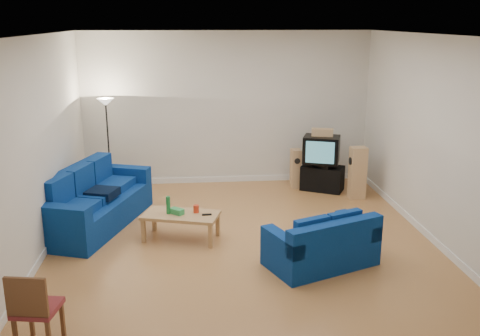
{
  "coord_description": "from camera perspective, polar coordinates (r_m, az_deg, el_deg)",
  "views": [
    {
      "loc": [
        -0.78,
        -7.86,
        3.42
      ],
      "look_at": [
        0.0,
        0.4,
        1.1
      ],
      "focal_mm": 40.0,
      "sensor_mm": 36.0,
      "label": 1
    }
  ],
  "objects": [
    {
      "name": "room",
      "position": [
        8.12,
        0.27,
        2.26
      ],
      "size": [
        6.01,
        6.51,
        3.21
      ],
      "color": "brown",
      "rests_on": "ground"
    },
    {
      "name": "sofa_three_seat",
      "position": [
        9.47,
        -15.69,
        -3.84
      ],
      "size": [
        1.83,
        2.72,
        0.97
      ],
      "rotation": [
        0.0,
        0.0,
        -1.9
      ],
      "color": "#042057",
      "rests_on": "ground"
    },
    {
      "name": "sofa_loveseat",
      "position": [
        7.78,
        8.83,
        -8.34
      ],
      "size": [
        1.72,
        1.36,
        0.76
      ],
      "rotation": [
        0.0,
        0.0,
        0.39
      ],
      "color": "#042057",
      "rests_on": "ground"
    },
    {
      "name": "coffee_table",
      "position": [
        8.6,
        -6.32,
        -5.2
      ],
      "size": [
        1.31,
        0.91,
        0.43
      ],
      "rotation": [
        0.0,
        0.0,
        -0.29
      ],
      "color": "tan",
      "rests_on": "ground"
    },
    {
      "name": "bottle",
      "position": [
        8.56,
        -7.67,
        -3.94
      ],
      "size": [
        0.08,
        0.08,
        0.28
      ],
      "primitive_type": "cylinder",
      "rotation": [
        0.0,
        0.0,
        -0.22
      ],
      "color": "#197233",
      "rests_on": "coffee_table"
    },
    {
      "name": "tissue_box",
      "position": [
        8.56,
        -6.74,
        -4.6
      ],
      "size": [
        0.24,
        0.23,
        0.09
      ],
      "primitive_type": "cube",
      "rotation": [
        0.0,
        0.0,
        -0.72
      ],
      "color": "green",
      "rests_on": "coffee_table"
    },
    {
      "name": "red_canister",
      "position": [
        8.58,
        -4.7,
        -4.37
      ],
      "size": [
        0.12,
        0.12,
        0.12
      ],
      "primitive_type": "cylinder",
      "rotation": [
        0.0,
        0.0,
        -0.65
      ],
      "color": "red",
      "rests_on": "coffee_table"
    },
    {
      "name": "remote",
      "position": [
        8.48,
        -3.57,
        -4.97
      ],
      "size": [
        0.15,
        0.05,
        0.02
      ],
      "primitive_type": "cube",
      "rotation": [
        0.0,
        0.0,
        0.05
      ],
      "color": "black",
      "rests_on": "coffee_table"
    },
    {
      "name": "tv_stand",
      "position": [
        11.14,
        8.77,
        -1.07
      ],
      "size": [
        0.95,
        0.8,
        0.51
      ],
      "primitive_type": "cube",
      "rotation": [
        0.0,
        0.0,
        -0.49
      ],
      "color": "black",
      "rests_on": "ground"
    },
    {
      "name": "av_receiver",
      "position": [
        11.02,
        8.97,
        0.35
      ],
      "size": [
        0.49,
        0.49,
        0.09
      ],
      "primitive_type": "cube",
      "rotation": [
        0.0,
        0.0,
        -0.85
      ],
      "color": "black",
      "rests_on": "tv_stand"
    },
    {
      "name": "television",
      "position": [
        10.94,
        8.67,
        1.97
      ],
      "size": [
        0.84,
        0.73,
        0.55
      ],
      "rotation": [
        0.0,
        0.0,
        -0.34
      ],
      "color": "black",
      "rests_on": "av_receiver"
    },
    {
      "name": "centre_speaker",
      "position": [
        10.9,
        8.79,
        3.78
      ],
      "size": [
        0.46,
        0.28,
        0.15
      ],
      "primitive_type": "cube",
      "rotation": [
        0.0,
        0.0,
        -0.27
      ],
      "color": "tan",
      "rests_on": "television"
    },
    {
      "name": "speaker_left",
      "position": [
        11.19,
        5.95,
        -0.05
      ],
      "size": [
        0.2,
        0.26,
        0.82
      ],
      "rotation": [
        0.0,
        0.0,
        0.05
      ],
      "color": "tan",
      "rests_on": "ground"
    },
    {
      "name": "speaker_right",
      "position": [
        10.68,
        12.42,
        -0.51
      ],
      "size": [
        0.33,
        0.25,
        1.03
      ],
      "rotation": [
        0.0,
        0.0,
        -1.54
      ],
      "color": "tan",
      "rests_on": "ground"
    },
    {
      "name": "floor_lamp",
      "position": [
        10.84,
        -14.06,
        5.47
      ],
      "size": [
        0.33,
        0.33,
        1.93
      ],
      "color": "black",
      "rests_on": "ground"
    },
    {
      "name": "dining_chair",
      "position": [
        6.17,
        -21.12,
        -13.67
      ],
      "size": [
        0.51,
        0.51,
        0.92
      ],
      "rotation": [
        0.0,
        0.0,
        -0.17
      ],
      "color": "brown",
      "rests_on": "ground"
    }
  ]
}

